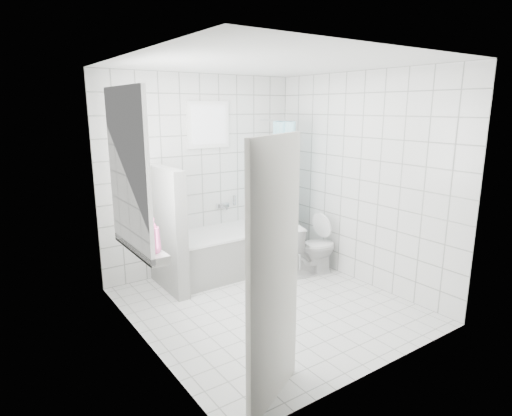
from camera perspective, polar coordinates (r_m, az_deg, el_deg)
ground at (r=4.93m, az=1.59°, el=-12.87°), size 3.00×3.00×0.00m
ceiling at (r=4.45m, az=1.82°, el=18.78°), size 3.00×3.00×0.00m
wall_back at (r=5.77m, az=-7.20°, el=4.47°), size 2.80×0.02×2.60m
wall_front at (r=3.45m, az=16.63°, el=-1.93°), size 2.80×0.02×2.60m
wall_left at (r=3.87m, az=-15.25°, el=-0.24°), size 0.02×3.00×2.60m
wall_right at (r=5.45m, az=13.66°, el=3.68°), size 0.02×3.00×2.60m
window_left at (r=4.11m, az=-16.34°, el=4.73°), size 0.01×0.90×1.40m
window_back at (r=5.72m, az=-6.27°, el=10.96°), size 0.50×0.01×0.50m
window_sill at (r=4.29m, az=-15.12°, el=-5.03°), size 0.18×1.02×0.08m
door at (r=3.09m, az=2.44°, el=-9.05°), size 0.72×0.42×2.00m
bathtub at (r=5.78m, az=-3.56°, el=-5.75°), size 1.65×0.77×0.58m
partition_wall at (r=5.22m, az=-11.77°, el=-2.84°), size 0.15×0.85×1.50m
tiled_ledge at (r=6.51m, az=2.65°, el=-3.69°), size 0.40×0.24×0.55m
toilet at (r=5.72m, az=7.32°, el=-5.36°), size 0.75×0.51×0.71m
curtain_rod at (r=5.88m, az=2.86°, el=11.57°), size 0.02×0.80×0.02m
shower_curtain at (r=5.87m, az=3.54°, el=2.73°), size 0.14×0.48×1.78m
tub_faucet at (r=5.95m, az=-4.49°, el=0.40°), size 0.18×0.06×0.06m
sill_bottles at (r=4.05m, az=-14.09°, el=-3.58°), size 0.17×0.49×0.32m
ledge_bottles at (r=6.38m, az=2.59°, el=-0.41°), size 0.19×0.17×0.23m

